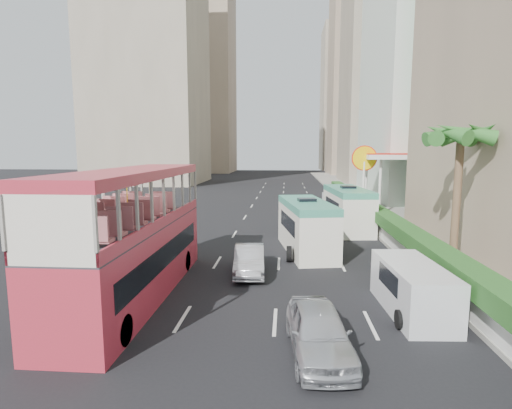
# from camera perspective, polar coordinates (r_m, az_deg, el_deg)

# --- Properties ---
(ground_plane) EXTENTS (200.00, 200.00, 0.00)m
(ground_plane) POSITION_cam_1_polar(r_m,az_deg,el_deg) (16.00, 4.40, -13.47)
(ground_plane) COLOR black
(ground_plane) RESTS_ON ground
(double_decker_bus) EXTENTS (2.50, 11.00, 5.06)m
(double_decker_bus) POSITION_cam_1_polar(r_m,az_deg,el_deg) (16.38, -17.04, -4.06)
(double_decker_bus) COLOR #B7293A
(double_decker_bus) RESTS_ON ground
(car_silver_lane_a) EXTENTS (1.67, 4.04, 1.30)m
(car_silver_lane_a) POSITION_cam_1_polar(r_m,az_deg,el_deg) (19.20, -0.97, -9.77)
(car_silver_lane_a) COLOR #B9BCC1
(car_silver_lane_a) RESTS_ON ground
(car_silver_lane_b) EXTENTS (2.02, 4.25, 1.40)m
(car_silver_lane_b) POSITION_cam_1_polar(r_m,az_deg,el_deg) (12.33, 8.88, -20.37)
(car_silver_lane_b) COLOR #B9BCC1
(car_silver_lane_b) RESTS_ON ground
(van_asset) EXTENTS (2.40, 4.54, 1.22)m
(van_asset) POSITION_cam_1_polar(r_m,az_deg,el_deg) (31.61, 6.76, -2.82)
(van_asset) COLOR silver
(van_asset) RESTS_ON ground
(minibus_near) EXTENTS (3.30, 6.87, 2.92)m
(minibus_near) POSITION_cam_1_polar(r_m,az_deg,el_deg) (22.98, 7.21, -3.14)
(minibus_near) COLOR silver
(minibus_near) RESTS_ON ground
(minibus_far) EXTENTS (2.89, 7.07, 3.06)m
(minibus_far) POSITION_cam_1_polar(r_m,az_deg,el_deg) (29.73, 12.94, -0.65)
(minibus_far) COLOR silver
(minibus_far) RESTS_ON ground
(panel_van_near) EXTENTS (2.02, 4.52, 1.77)m
(panel_van_near) POSITION_cam_1_polar(r_m,az_deg,el_deg) (15.61, 21.43, -11.11)
(panel_van_near) COLOR silver
(panel_van_near) RESTS_ON ground
(panel_van_far) EXTENTS (2.40, 5.00, 1.93)m
(panel_van_far) POSITION_cam_1_polar(r_m,az_deg,el_deg) (35.13, 11.67, -0.26)
(panel_van_far) COLOR silver
(panel_van_far) RESTS_ON ground
(sidewalk) EXTENTS (6.00, 120.00, 0.18)m
(sidewalk) POSITION_cam_1_polar(r_m,az_deg,el_deg) (41.33, 16.95, -0.47)
(sidewalk) COLOR #99968C
(sidewalk) RESTS_ON ground
(kerb_wall) EXTENTS (0.30, 44.00, 1.00)m
(kerb_wall) POSITION_cam_1_polar(r_m,az_deg,el_deg) (30.03, 16.32, -2.33)
(kerb_wall) COLOR silver
(kerb_wall) RESTS_ON sidewalk
(hedge) EXTENTS (1.10, 44.00, 0.70)m
(hedge) POSITION_cam_1_polar(r_m,az_deg,el_deg) (29.89, 16.38, -0.72)
(hedge) COLOR #2D6626
(hedge) RESTS_ON kerb_wall
(palm_tree) EXTENTS (0.36, 0.36, 6.40)m
(palm_tree) POSITION_cam_1_polar(r_m,az_deg,el_deg) (20.63, 26.71, 0.23)
(palm_tree) COLOR brown
(palm_tree) RESTS_ON sidewalk
(shell_station) EXTENTS (6.50, 8.00, 5.50)m
(shell_station) POSITION_cam_1_polar(r_m,az_deg,el_deg) (39.35, 19.16, 2.94)
(shell_station) COLOR silver
(shell_station) RESTS_ON ground
(tower_mid) EXTENTS (16.00, 16.00, 50.00)m
(tower_mid) POSITION_cam_1_polar(r_m,az_deg,el_deg) (77.53, 19.05, 21.75)
(tower_mid) COLOR tan
(tower_mid) RESTS_ON ground
(tower_far_a) EXTENTS (14.00, 14.00, 44.00)m
(tower_far_a) POSITION_cam_1_polar(r_m,az_deg,el_deg) (99.73, 14.76, 16.92)
(tower_far_a) COLOR tan
(tower_far_a) RESTS_ON ground
(tower_far_b) EXTENTS (14.00, 14.00, 40.00)m
(tower_far_b) POSITION_cam_1_polar(r_m,az_deg,el_deg) (120.97, 12.80, 14.37)
(tower_far_b) COLOR tan
(tower_far_b) RESTS_ON ground
(tower_left_a) EXTENTS (18.00, 18.00, 52.00)m
(tower_left_a) POSITION_cam_1_polar(r_m,az_deg,el_deg) (76.60, -15.28, 22.84)
(tower_left_a) COLOR tan
(tower_left_a) RESTS_ON ground
(tower_left_b) EXTENTS (16.00, 16.00, 46.00)m
(tower_left_b) POSITION_cam_1_polar(r_m,az_deg,el_deg) (108.55, -7.73, 16.87)
(tower_left_b) COLOR tan
(tower_left_b) RESTS_ON ground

